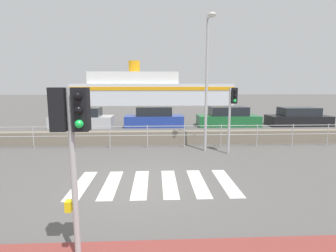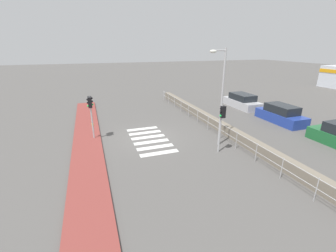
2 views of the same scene
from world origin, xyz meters
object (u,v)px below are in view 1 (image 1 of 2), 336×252
at_px(parked_car_silver, 82,119).
at_px(parked_car_black, 298,118).
at_px(ferry_boat, 149,91).
at_px(traffic_light_far, 232,106).
at_px(traffic_light_near, 71,129).
at_px(parked_car_green, 228,118).
at_px(streetlamp, 208,69).
at_px(parked_car_blue, 154,118).

distance_m(parked_car_silver, parked_car_black, 16.25).
bearing_deg(ferry_boat, traffic_light_far, -82.21).
xyz_separation_m(traffic_light_near, parked_car_silver, (-4.04, 15.16, -1.73)).
distance_m(parked_car_silver, parked_car_green, 10.83).
bearing_deg(parked_car_green, parked_car_silver, 180.00).
xyz_separation_m(traffic_light_far, parked_car_silver, (-8.71, 8.08, -1.54)).
relative_size(traffic_light_far, parked_car_black, 0.64).
bearing_deg(parked_car_green, traffic_light_far, -104.65).
bearing_deg(parked_car_green, traffic_light_near, -114.11).
bearing_deg(parked_car_green, streetlamp, -112.27).
relative_size(traffic_light_far, streetlamp, 0.48).
relative_size(ferry_boat, parked_car_blue, 5.74).
height_order(traffic_light_near, parked_car_silver, traffic_light_near).
bearing_deg(parked_car_blue, parked_car_black, 0.00).
distance_m(traffic_light_far, ferry_boat, 32.01).
bearing_deg(parked_car_silver, parked_car_green, -0.00).
xyz_separation_m(streetlamp, ferry_boat, (-3.30, 31.32, -1.57)).
height_order(traffic_light_far, parked_car_green, traffic_light_far).
bearing_deg(traffic_light_near, parked_car_silver, 104.92).
distance_m(traffic_light_far, parked_car_green, 8.49).
distance_m(traffic_light_near, ferry_boat, 38.79).
relative_size(streetlamp, ferry_boat, 0.25).
relative_size(streetlamp, parked_car_black, 1.32).
relative_size(traffic_light_near, traffic_light_far, 1.02).
bearing_deg(ferry_boat, parked_car_green, -74.73).
bearing_deg(traffic_light_far, parked_car_blue, 113.05).
xyz_separation_m(ferry_boat, parked_car_silver, (-4.37, -23.63, -1.56)).
height_order(ferry_boat, parked_car_green, ferry_boat).
xyz_separation_m(parked_car_blue, parked_car_black, (10.98, 0.00, -0.05)).
xyz_separation_m(ferry_boat, parked_car_black, (11.88, -23.63, -1.59)).
bearing_deg(traffic_light_near, traffic_light_far, 56.57).
relative_size(ferry_boat, parked_car_green, 5.39).
bearing_deg(traffic_light_near, ferry_boat, 89.51).
bearing_deg(streetlamp, ferry_boat, 96.02).
height_order(traffic_light_far, parked_car_silver, traffic_light_far).
bearing_deg(parked_car_blue, traffic_light_near, -94.65).
distance_m(ferry_boat, parked_car_silver, 24.08).
bearing_deg(parked_car_silver, traffic_light_far, -42.85).
xyz_separation_m(traffic_light_near, streetlamp, (3.64, 7.47, 1.40)).
bearing_deg(parked_car_green, parked_car_blue, 180.00).
distance_m(traffic_light_near, streetlamp, 8.43).
distance_m(streetlamp, parked_car_green, 8.87).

